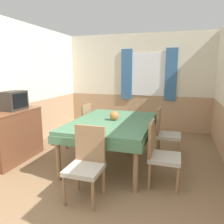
% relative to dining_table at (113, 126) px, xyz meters
% --- Properties ---
extents(wall_back, '(4.33, 0.10, 2.60)m').
position_rel_dining_table_xyz_m(wall_back, '(-0.01, 2.41, 0.64)').
color(wall_back, silver).
rests_on(wall_back, ground_plane).
extents(wall_left, '(0.05, 4.91, 2.60)m').
position_rel_dining_table_xyz_m(wall_left, '(-2.01, 0.13, 0.62)').
color(wall_left, silver).
rests_on(wall_left, ground_plane).
extents(dining_table, '(1.37, 1.93, 0.78)m').
position_rel_dining_table_xyz_m(dining_table, '(0.00, 0.00, 0.00)').
color(dining_table, '#4C7A56').
rests_on(dining_table, ground_plane).
extents(chair_left_far, '(0.44, 0.44, 0.94)m').
position_rel_dining_table_xyz_m(chair_left_far, '(-0.87, 0.55, -0.18)').
color(chair_left_far, '#93704C').
rests_on(chair_left_far, ground_plane).
extents(chair_head_near, '(0.44, 0.44, 0.94)m').
position_rel_dining_table_xyz_m(chair_head_near, '(0.00, -1.16, -0.18)').
color(chair_head_near, '#93704C').
rests_on(chair_head_near, ground_plane).
extents(chair_right_far, '(0.44, 0.44, 0.94)m').
position_rel_dining_table_xyz_m(chair_right_far, '(0.87, 0.55, -0.18)').
color(chair_right_far, '#93704C').
rests_on(chair_right_far, ground_plane).
extents(chair_right_near, '(0.44, 0.44, 0.94)m').
position_rel_dining_table_xyz_m(chair_right_near, '(0.87, -0.55, -0.18)').
color(chair_right_near, '#93704C').
rests_on(chair_right_near, ground_plane).
extents(sideboard, '(0.46, 1.13, 0.93)m').
position_rel_dining_table_xyz_m(sideboard, '(-1.75, -0.45, -0.20)').
color(sideboard, brown).
rests_on(sideboard, ground_plane).
extents(tv, '(0.29, 0.45, 0.34)m').
position_rel_dining_table_xyz_m(tv, '(-1.76, -0.36, 0.43)').
color(tv, '#2D2823').
rests_on(tv, sideboard).
extents(vase, '(0.17, 0.17, 0.17)m').
position_rel_dining_table_xyz_m(vase, '(0.02, 0.02, 0.18)').
color(vase, '#B26B38').
rests_on(vase, dining_table).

